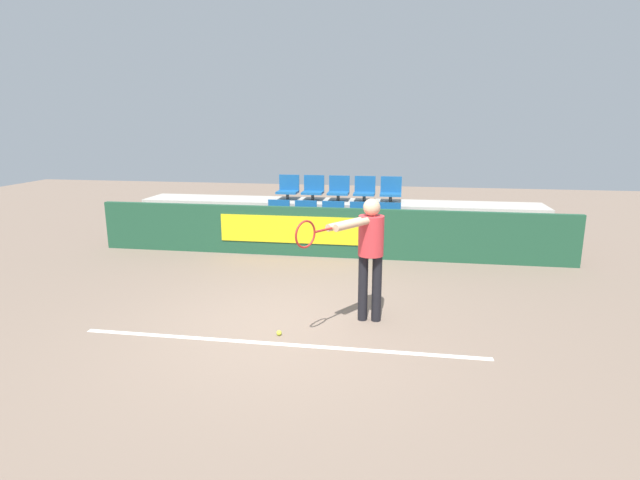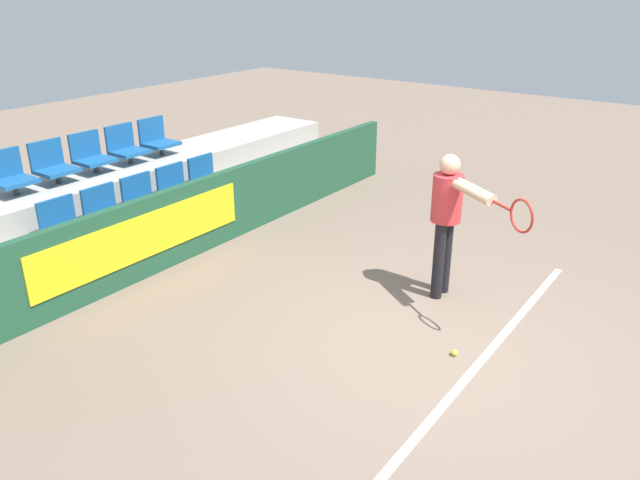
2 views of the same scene
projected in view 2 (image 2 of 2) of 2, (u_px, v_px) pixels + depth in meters
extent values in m
plane|color=#7A6656|center=(429.00, 344.00, 6.26)|extent=(30.00, 30.00, 0.00)
cube|color=white|center=(481.00, 361.00, 5.97)|extent=(5.03, 0.08, 0.01)
cube|color=#1E4C33|center=(182.00, 223.00, 7.98)|extent=(9.45, 0.12, 0.99)
cube|color=yellow|center=(146.00, 236.00, 7.45)|extent=(3.06, 0.02, 0.54)
cube|color=#ADA89E|center=(153.00, 233.00, 8.41)|extent=(9.05, 1.03, 0.43)
cube|color=#ADA89E|center=(103.00, 203.00, 8.88)|extent=(9.05, 1.03, 0.87)
cylinder|color=#333333|center=(70.00, 240.00, 7.44)|extent=(0.07, 0.07, 0.15)
cube|color=#195693|center=(69.00, 232.00, 7.40)|extent=(0.47, 0.43, 0.05)
cube|color=#195693|center=(56.00, 213.00, 7.43)|extent=(0.47, 0.04, 0.36)
cylinder|color=#333333|center=(111.00, 225.00, 7.88)|extent=(0.07, 0.07, 0.15)
cube|color=#195693|center=(110.00, 218.00, 7.85)|extent=(0.47, 0.43, 0.05)
cube|color=#195693|center=(98.00, 199.00, 7.87)|extent=(0.47, 0.04, 0.36)
cylinder|color=#333333|center=(148.00, 212.00, 8.33)|extent=(0.07, 0.07, 0.15)
cube|color=#195693|center=(147.00, 205.00, 8.29)|extent=(0.47, 0.43, 0.05)
cube|color=#195693|center=(136.00, 188.00, 8.32)|extent=(0.47, 0.04, 0.36)
cylinder|color=#333333|center=(181.00, 200.00, 8.77)|extent=(0.07, 0.07, 0.15)
cube|color=#195693|center=(181.00, 193.00, 8.73)|extent=(0.47, 0.43, 0.05)
cube|color=#195693|center=(170.00, 177.00, 8.76)|extent=(0.47, 0.04, 0.36)
cylinder|color=#333333|center=(212.00, 189.00, 9.21)|extent=(0.07, 0.07, 0.15)
cube|color=#195693|center=(211.00, 183.00, 9.17)|extent=(0.47, 0.43, 0.05)
cube|color=#195693|center=(201.00, 167.00, 9.20)|extent=(0.47, 0.04, 0.36)
cylinder|color=#333333|center=(16.00, 189.00, 7.83)|extent=(0.07, 0.07, 0.15)
cube|color=#195693|center=(14.00, 182.00, 7.79)|extent=(0.47, 0.43, 0.05)
cube|color=#195693|center=(3.00, 163.00, 7.82)|extent=(0.47, 0.04, 0.36)
cylinder|color=#333333|center=(58.00, 178.00, 8.27)|extent=(0.07, 0.07, 0.15)
cube|color=#195693|center=(57.00, 171.00, 8.23)|extent=(0.47, 0.43, 0.05)
cube|color=#195693|center=(46.00, 154.00, 8.26)|extent=(0.47, 0.04, 0.36)
cylinder|color=#333333|center=(96.00, 168.00, 8.71)|extent=(0.07, 0.07, 0.15)
cube|color=#195693|center=(95.00, 161.00, 8.68)|extent=(0.47, 0.43, 0.05)
cube|color=#195693|center=(84.00, 145.00, 8.70)|extent=(0.47, 0.04, 0.36)
cylinder|color=#333333|center=(130.00, 159.00, 9.16)|extent=(0.07, 0.07, 0.15)
cube|color=#195693|center=(130.00, 152.00, 9.12)|extent=(0.47, 0.43, 0.05)
cube|color=#195693|center=(119.00, 136.00, 9.15)|extent=(0.47, 0.04, 0.36)
cylinder|color=#333333|center=(162.00, 150.00, 9.60)|extent=(0.07, 0.07, 0.15)
cube|color=#195693|center=(161.00, 144.00, 9.56)|extent=(0.47, 0.43, 0.05)
cube|color=#195693|center=(151.00, 129.00, 9.59)|extent=(0.47, 0.04, 0.36)
cylinder|color=black|center=(439.00, 261.00, 7.01)|extent=(0.13, 0.13, 0.91)
cylinder|color=black|center=(446.00, 255.00, 7.15)|extent=(0.13, 0.13, 0.91)
cylinder|color=red|center=(447.00, 198.00, 6.80)|extent=(0.34, 0.34, 0.53)
sphere|color=tan|center=(450.00, 165.00, 6.65)|extent=(0.22, 0.22, 0.22)
cylinder|color=tan|center=(472.00, 192.00, 6.27)|extent=(0.41, 0.56, 0.09)
cylinder|color=tan|center=(476.00, 190.00, 6.34)|extent=(0.41, 0.56, 0.09)
cylinder|color=#AD231E|center=(501.00, 205.00, 5.91)|extent=(0.19, 0.27, 0.03)
torus|color=#AD231E|center=(521.00, 216.00, 5.65)|extent=(0.20, 0.28, 0.32)
sphere|color=#CCDB33|center=(454.00, 353.00, 6.06)|extent=(0.07, 0.07, 0.07)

